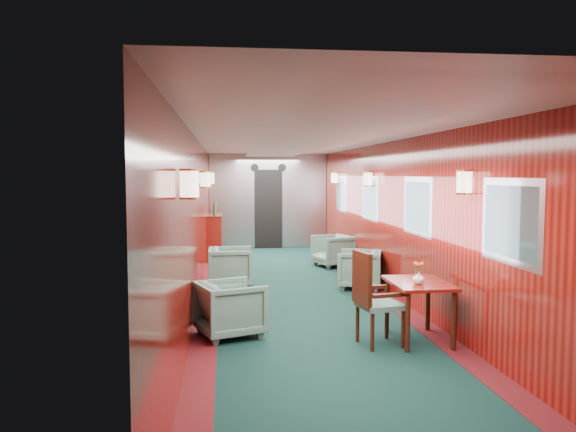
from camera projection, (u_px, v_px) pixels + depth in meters
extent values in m
plane|color=#0C2C25|center=(298.00, 298.00, 8.53)|extent=(12.00, 12.00, 0.00)
cube|color=silver|center=(299.00, 143.00, 8.36)|extent=(3.00, 12.00, 0.10)
cube|color=silver|center=(299.00, 142.00, 8.35)|extent=(1.20, 12.00, 0.06)
cube|color=maroon|center=(268.00, 201.00, 14.39)|extent=(3.00, 0.10, 2.40)
cube|color=maroon|center=(474.00, 328.00, 2.50)|extent=(3.00, 0.10, 2.40)
cube|color=maroon|center=(198.00, 221.00, 8.27)|extent=(0.10, 12.00, 2.40)
cube|color=maroon|center=(395.00, 219.00, 8.61)|extent=(0.10, 12.00, 2.40)
cube|color=#450D11|center=(209.00, 300.00, 8.38)|extent=(0.30, 12.00, 0.01)
cube|color=#450D11|center=(385.00, 296.00, 8.68)|extent=(0.30, 12.00, 0.01)
cube|color=#9EA0A5|center=(268.00, 201.00, 14.31)|extent=(2.98, 0.12, 2.38)
cube|color=black|center=(269.00, 209.00, 14.24)|extent=(0.70, 0.06, 2.00)
cylinder|color=black|center=(255.00, 168.00, 14.14)|extent=(0.20, 0.04, 0.20)
cylinder|color=black|center=(282.00, 168.00, 14.21)|extent=(0.20, 0.04, 0.20)
cube|color=#B3B6BA|center=(510.00, 222.00, 5.12)|extent=(0.02, 1.10, 0.80)
cube|color=#3E585E|center=(509.00, 222.00, 5.12)|extent=(0.01, 0.96, 0.66)
cube|color=#B3B6BA|center=(417.00, 206.00, 7.60)|extent=(0.02, 1.10, 0.80)
cube|color=#3E585E|center=(416.00, 206.00, 7.60)|extent=(0.01, 0.96, 0.66)
cube|color=#B3B6BA|center=(370.00, 198.00, 10.08)|extent=(0.02, 1.10, 0.80)
cube|color=#3E585E|center=(369.00, 198.00, 10.07)|extent=(0.01, 0.96, 0.66)
cube|color=#B3B6BA|center=(341.00, 194.00, 12.55)|extent=(0.02, 1.10, 0.80)
cube|color=#3E585E|center=(341.00, 194.00, 12.55)|extent=(0.01, 0.96, 0.66)
cylinder|color=#FFE2C6|center=(189.00, 184.00, 4.77)|extent=(0.16, 0.16, 0.24)
cylinder|color=gold|center=(190.00, 198.00, 4.78)|extent=(0.17, 0.17, 0.02)
cylinder|color=#FFE2C6|center=(464.00, 182.00, 5.88)|extent=(0.16, 0.16, 0.24)
cylinder|color=gold|center=(464.00, 194.00, 5.89)|extent=(0.17, 0.17, 0.02)
cylinder|color=#FFE2C6|center=(205.00, 180.00, 8.74)|extent=(0.16, 0.16, 0.24)
cylinder|color=gold|center=(205.00, 187.00, 8.74)|extent=(0.17, 0.17, 0.02)
cylinder|color=#FFE2C6|center=(368.00, 179.00, 9.84)|extent=(0.16, 0.16, 0.24)
cylinder|color=gold|center=(368.00, 186.00, 9.85)|extent=(0.17, 0.17, 0.02)
cylinder|color=#FFE2C6|center=(210.00, 178.00, 11.71)|extent=(0.16, 0.16, 0.24)
cylinder|color=gold|center=(210.00, 184.00, 11.72)|extent=(0.17, 0.17, 0.02)
cylinder|color=#FFE2C6|center=(335.00, 178.00, 12.81)|extent=(0.16, 0.16, 0.24)
cylinder|color=gold|center=(335.00, 183.00, 12.82)|extent=(0.17, 0.17, 0.02)
cube|color=maroon|center=(419.00, 283.00, 6.31)|extent=(0.64, 0.91, 0.04)
cylinder|color=#3B190D|center=(408.00, 322.00, 5.92)|extent=(0.05, 0.05, 0.64)
cylinder|color=#3B190D|center=(454.00, 321.00, 5.98)|extent=(0.05, 0.05, 0.64)
cylinder|color=#3B190D|center=(387.00, 305.00, 6.69)|extent=(0.05, 0.05, 0.64)
cylinder|color=#3B190D|center=(428.00, 304.00, 6.75)|extent=(0.05, 0.05, 0.64)
cube|color=#225049|center=(380.00, 305.00, 6.17)|extent=(0.53, 0.53, 0.06)
cube|color=#3B190D|center=(362.00, 278.00, 6.08)|extent=(0.13, 0.41, 0.58)
cube|color=#225049|center=(364.00, 284.00, 6.09)|extent=(0.08, 0.31, 0.35)
cube|color=#3B190D|center=(390.00, 295.00, 5.95)|extent=(0.41, 0.13, 0.04)
cube|color=#3B190D|center=(371.00, 287.00, 6.37)|extent=(0.41, 0.13, 0.04)
cylinder|color=#3B190D|center=(372.00, 332.00, 5.96)|extent=(0.04, 0.04, 0.42)
cylinder|color=#3B190D|center=(403.00, 329.00, 6.07)|extent=(0.04, 0.04, 0.42)
cylinder|color=#3B190D|center=(358.00, 323.00, 6.31)|extent=(0.04, 0.04, 0.42)
cylinder|color=#3B190D|center=(387.00, 321.00, 6.42)|extent=(0.04, 0.04, 0.42)
cube|color=maroon|center=(214.00, 237.00, 12.49)|extent=(0.33, 1.08, 0.98)
cube|color=#3B190D|center=(215.00, 215.00, 12.45)|extent=(0.35, 1.10, 0.02)
cylinder|color=#295335|center=(215.00, 211.00, 12.18)|extent=(0.07, 0.07, 0.22)
cylinder|color=#295335|center=(215.00, 208.00, 12.55)|extent=(0.06, 0.06, 0.28)
cylinder|color=gold|center=(215.00, 210.00, 12.77)|extent=(0.08, 0.08, 0.18)
imported|color=white|center=(418.00, 278.00, 6.16)|extent=(0.15, 0.15, 0.14)
imported|color=#225049|center=(230.00, 309.00, 6.52)|extent=(0.90, 0.89, 0.64)
imported|color=#225049|center=(231.00, 267.00, 9.37)|extent=(0.74, 0.72, 0.67)
imported|color=#225049|center=(359.00, 269.00, 9.26)|extent=(0.87, 0.86, 0.64)
imported|color=#225049|center=(333.00, 251.00, 11.45)|extent=(0.89, 0.88, 0.65)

